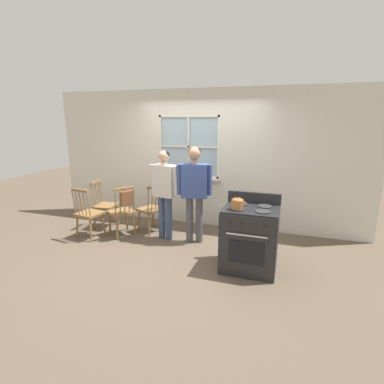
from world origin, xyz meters
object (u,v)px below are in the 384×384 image
potted_plant (196,175)px  handbag (127,198)px  chair_near_stove (89,214)px  person_teen_center (194,185)px  chair_by_window (122,212)px  kettle (238,203)px  chair_center_cluster (151,210)px  stove (250,238)px  person_elderly_left (165,187)px  chair_near_wall (104,206)px

potted_plant → handbag: potted_plant is taller
chair_near_stove → person_teen_center: (1.90, 0.41, 0.60)m
chair_by_window → person_teen_center: (1.37, 0.13, 0.60)m
person_teen_center → kettle: (0.88, -0.81, -0.01)m
chair_center_cluster → stove: (1.99, -0.88, 0.03)m
chair_by_window → handbag: same height
person_elderly_left → stove: bearing=-13.0°
chair_by_window → kettle: size_ratio=3.83×
person_elderly_left → stove: person_elderly_left is taller
chair_near_wall → kettle: 3.03m
person_elderly_left → handbag: size_ratio=5.24×
chair_near_wall → stove: size_ratio=0.87×
chair_near_stove → kettle: (2.78, -0.40, 0.58)m
person_elderly_left → potted_plant: size_ratio=6.48×
chair_center_cluster → kettle: kettle is taller
kettle → chair_center_cluster: bearing=150.8°
chair_by_window → potted_plant: potted_plant is taller
chair_center_cluster → stove: 2.18m
chair_center_cluster → chair_near_wall: bearing=-59.5°
stove → chair_center_cluster: bearing=156.0°
chair_center_cluster → potted_plant: (0.68, 0.66, 0.60)m
chair_near_wall → handbag: size_ratio=3.08×
chair_center_cluster → kettle: 2.16m
chair_near_wall → chair_by_window: bearing=-122.1°
handbag → person_teen_center: bearing=12.4°
chair_center_cluster → stove: size_ratio=0.87×
person_elderly_left → handbag: (-0.63, -0.23, -0.19)m
chair_near_stove → person_elderly_left: 1.50m
stove → handbag: size_ratio=3.53×
handbag → person_elderly_left: bearing=20.2°
chair_center_cluster → handbag: 0.62m
chair_near_stove → kettle: size_ratio=3.83×
chair_center_cluster → person_teen_center: size_ratio=0.56×
chair_near_wall → chair_near_stove: bearing=177.5°
chair_near_wall → chair_near_stove: size_ratio=1.00×
chair_near_stove → kettle: kettle is taller
chair_center_cluster → chair_by_window: bearing=-26.0°
chair_near_wall → person_teen_center: size_ratio=0.56×
chair_by_window → kettle: (2.26, -0.68, 0.58)m
chair_near_stove → person_teen_center: 2.03m
chair_center_cluster → potted_plant: size_ratio=3.81×
chair_by_window → potted_plant: 1.61m
chair_center_cluster → potted_plant: 1.12m
person_elderly_left → chair_near_wall: bearing=-177.7°
chair_by_window → kettle: kettle is taller
potted_plant → person_elderly_left: bearing=-107.9°
handbag → chair_near_wall: bearing=152.2°
person_teen_center → potted_plant: (-0.26, 0.87, 0.01)m
chair_center_cluster → handbag: size_ratio=3.08×
chair_center_cluster → chair_near_stove: 1.14m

